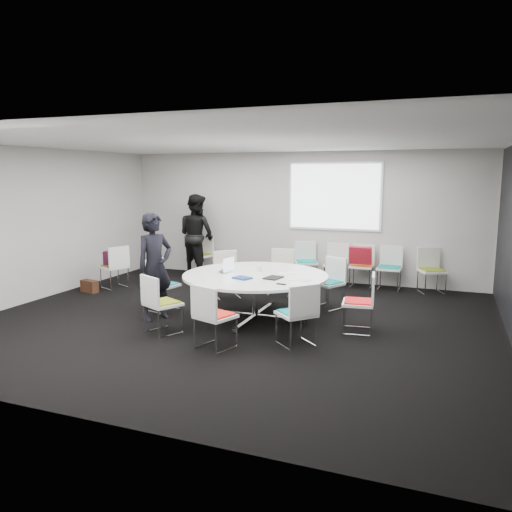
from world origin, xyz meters
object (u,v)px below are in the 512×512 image
(chair_back_b, at_px, (336,273))
(chair_person_back, at_px, (201,263))
(chair_ring_h, at_px, (297,326))
(cup, at_px, (259,269))
(chair_back_e, at_px, (431,279))
(maroon_bag, at_px, (114,258))
(chair_back_d, at_px, (389,276))
(brown_bag, at_px, (89,286))
(chair_back_a, at_px, (306,270))
(person_main, at_px, (155,267))
(chair_ring_d, at_px, (228,284))
(chair_ring_g, at_px, (215,329))
(person_back, at_px, (197,235))
(laptop, at_px, (227,271))
(chair_spare_left, at_px, (115,275))
(conference_table, at_px, (255,285))
(chair_ring_f, at_px, (162,315))
(chair_ring_b, at_px, (328,293))
(chair_back_c, at_px, (361,274))
(chair_ring_a, at_px, (359,314))
(chair_ring_c, at_px, (280,281))

(chair_back_b, height_order, chair_person_back, same)
(chair_ring_h, relative_size, cup, 9.78)
(chair_back_e, xyz_separation_m, maroon_bag, (-6.09, -1.87, 0.34))
(chair_back_d, relative_size, brown_bag, 2.44)
(chair_back_a, relative_size, person_main, 0.51)
(chair_ring_d, relative_size, cup, 9.78)
(chair_ring_h, distance_m, chair_person_back, 5.26)
(person_main, bearing_deg, chair_back_e, -24.60)
(chair_ring_g, xyz_separation_m, person_back, (-2.51, 4.27, 0.66))
(chair_back_b, bearing_deg, cup, 72.47)
(chair_back_a, height_order, cup, chair_back_a)
(chair_back_d, xyz_separation_m, laptop, (-2.30, -2.87, 0.47))
(chair_person_back, bearing_deg, cup, 144.31)
(chair_spare_left, xyz_separation_m, maroon_bag, (-0.01, 0.01, 0.34))
(conference_table, height_order, chair_back_a, chair_back_a)
(chair_back_b, bearing_deg, chair_ring_f, 65.57)
(chair_back_a, relative_size, chair_back_d, 1.00)
(chair_person_back, height_order, person_back, person_back)
(chair_back_d, height_order, chair_spare_left, same)
(chair_ring_b, xyz_separation_m, chair_back_e, (1.64, 1.83, 0.00))
(brown_bag, bearing_deg, chair_back_a, 32.46)
(chair_ring_h, distance_m, maroon_bag, 4.94)
(chair_person_back, distance_m, person_main, 3.72)
(chair_back_b, distance_m, chair_back_d, 1.09)
(chair_ring_d, bearing_deg, chair_person_back, -90.30)
(chair_ring_d, relative_size, person_main, 0.51)
(chair_ring_b, height_order, chair_back_d, same)
(conference_table, xyz_separation_m, chair_ring_g, (0.01, -1.52, -0.28))
(chair_ring_b, xyz_separation_m, chair_ring_g, (-0.95, -2.56, 0.00))
(chair_ring_g, bearing_deg, laptop, 127.73)
(chair_ring_f, xyz_separation_m, chair_back_c, (2.22, 4.13, 0.00))
(maroon_bag, bearing_deg, chair_person_back, 62.51)
(chair_ring_d, xyz_separation_m, maroon_bag, (-2.52, -0.07, 0.34))
(chair_ring_a, height_order, chair_spare_left, same)
(chair_back_a, bearing_deg, person_back, -18.67)
(chair_ring_g, xyz_separation_m, chair_person_back, (-2.51, 4.44, 0.00))
(chair_ring_b, bearing_deg, laptop, 64.18)
(chair_back_d, bearing_deg, chair_ring_d, 35.13)
(person_main, bearing_deg, laptop, -32.59)
(chair_ring_f, xyz_separation_m, chair_back_e, (3.59, 4.09, 0.00))
(person_back, xyz_separation_m, cup, (2.47, -2.49, -0.16))
(chair_ring_a, bearing_deg, chair_spare_left, 70.40)
(chair_ring_f, relative_size, chair_back_b, 1.00)
(chair_ring_c, bearing_deg, brown_bag, 15.36)
(chair_ring_d, distance_m, chair_back_a, 2.10)
(chair_back_b, bearing_deg, chair_back_c, -178.93)
(chair_spare_left, bearing_deg, chair_back_c, -44.86)
(chair_ring_b, bearing_deg, chair_ring_f, 78.04)
(chair_ring_c, xyz_separation_m, chair_back_c, (1.36, 1.25, 0.00))
(person_back, bearing_deg, chair_back_c, -157.32)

